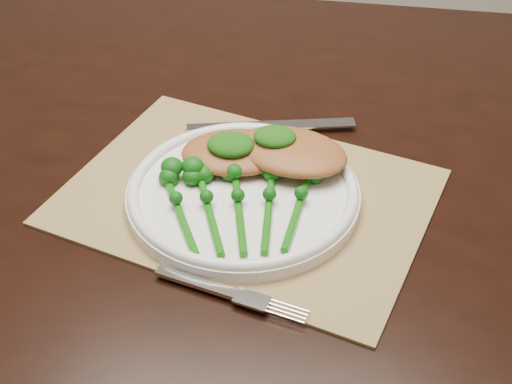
# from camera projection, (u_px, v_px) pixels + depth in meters

# --- Properties ---
(dining_table) EXTENTS (1.63, 0.96, 0.75)m
(dining_table) POSITION_uv_depth(u_px,v_px,m) (221.00, 322.00, 1.17)
(dining_table) COLOR black
(dining_table) RESTS_ON ground
(placemat) EXTENTS (0.48, 0.41, 0.00)m
(placemat) POSITION_uv_depth(u_px,v_px,m) (247.00, 196.00, 0.84)
(placemat) COLOR #9D7E4F
(placemat) RESTS_ON dining_table
(dinner_plate) EXTENTS (0.27, 0.27, 0.02)m
(dinner_plate) POSITION_uv_depth(u_px,v_px,m) (243.00, 192.00, 0.82)
(dinner_plate) COLOR white
(dinner_plate) RESTS_ON placemat
(knife) EXTENTS (0.22, 0.06, 0.01)m
(knife) POSITION_uv_depth(u_px,v_px,m) (255.00, 127.00, 0.94)
(knife) COLOR silver
(knife) RESTS_ON placemat
(fork) EXTENTS (0.16, 0.06, 0.01)m
(fork) POSITION_uv_depth(u_px,v_px,m) (240.00, 296.00, 0.70)
(fork) COLOR silver
(fork) RESTS_ON placemat
(chicken_fillet_left) EXTENTS (0.15, 0.11, 0.03)m
(chicken_fillet_left) POSITION_uv_depth(u_px,v_px,m) (237.00, 152.00, 0.85)
(chicken_fillet_left) COLOR #9C5C2D
(chicken_fillet_left) RESTS_ON dinner_plate
(chicken_fillet_right) EXTENTS (0.16, 0.13, 0.03)m
(chicken_fillet_right) POSITION_uv_depth(u_px,v_px,m) (291.00, 151.00, 0.84)
(chicken_fillet_right) COLOR #9C5C2D
(chicken_fillet_right) RESTS_ON dinner_plate
(pesto_dollop_left) EXTENTS (0.06, 0.05, 0.02)m
(pesto_dollop_left) POSITION_uv_depth(u_px,v_px,m) (231.00, 145.00, 0.84)
(pesto_dollop_left) COLOR #0F4109
(pesto_dollop_left) RESTS_ON chicken_fillet_left
(pesto_dollop_right) EXTENTS (0.05, 0.04, 0.02)m
(pesto_dollop_right) POSITION_uv_depth(u_px,v_px,m) (275.00, 137.00, 0.84)
(pesto_dollop_right) COLOR #0F4109
(pesto_dollop_right) RESTS_ON chicken_fillet_right
(broccolini_bundle) EXTENTS (0.18, 0.19, 0.04)m
(broccolini_bundle) POSITION_uv_depth(u_px,v_px,m) (239.00, 213.00, 0.78)
(broccolini_bundle) COLOR #125E0C
(broccolini_bundle) RESTS_ON dinner_plate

